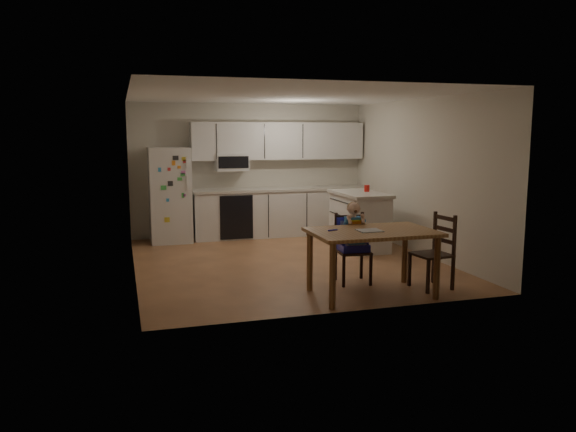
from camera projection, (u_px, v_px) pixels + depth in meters
The scene contains 10 objects.
room at pixel (278, 178), 8.86m from camera, with size 4.52×5.01×2.51m.
refrigerator at pixel (170, 195), 10.06m from camera, with size 0.72×0.70×1.70m, color silver.
kitchen_run at pixel (279, 190), 10.73m from camera, with size 3.37×0.62×2.15m.
kitchen_island at pixel (359, 220), 9.54m from camera, with size 0.68×1.30×0.96m.
red_cup at pixel (367, 188), 9.56m from camera, with size 0.09×0.09×0.11m, color red.
dining_table at pixel (372, 239), 6.76m from camera, with size 1.49×0.96×0.80m.
napkin at pixel (369, 230), 6.70m from camera, with size 0.28×0.24×0.01m, color #A3A3A7.
toddler_spoon at pixel (332, 230), 6.71m from camera, with size 0.02×0.02×0.12m, color #2729CD.
chair_booster at pixel (352, 234), 7.35m from camera, with size 0.43×0.43×1.07m.
chair_side at pixel (438, 246), 7.11m from camera, with size 0.47×0.47×0.95m.
Camera 1 is at (-2.38, -8.05, 1.97)m, focal length 35.00 mm.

